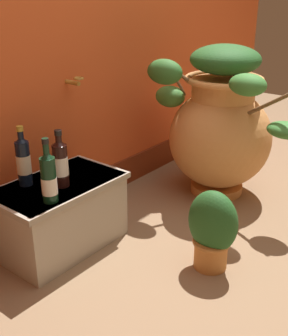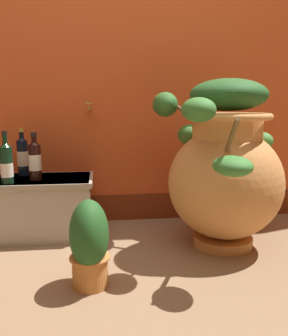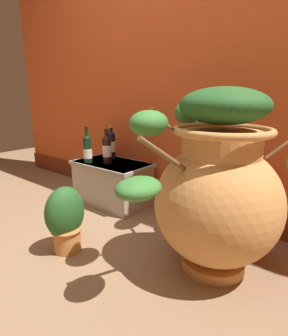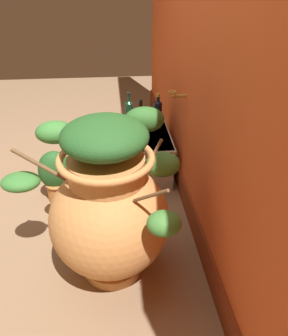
# 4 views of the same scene
# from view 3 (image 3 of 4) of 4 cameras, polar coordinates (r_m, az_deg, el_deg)

# --- Properties ---
(ground_plane) EXTENTS (7.00, 7.00, 0.00)m
(ground_plane) POSITION_cam_3_polar(r_m,az_deg,el_deg) (1.61, -16.49, -20.34)
(ground_plane) COLOR #896B4C
(back_wall) EXTENTS (4.40, 0.33, 2.60)m
(back_wall) POSITION_cam_3_polar(r_m,az_deg,el_deg) (2.24, 9.16, 24.47)
(back_wall) COLOR #D15123
(back_wall) RESTS_ON ground_plane
(terracotta_urn) EXTENTS (0.78, 0.98, 0.96)m
(terracotta_urn) POSITION_cam_3_polar(r_m,az_deg,el_deg) (1.43, 15.19, -4.13)
(terracotta_urn) COLOR #D68E4C
(terracotta_urn) RESTS_ON ground_plane
(stone_ledge) EXTENTS (0.67, 0.40, 0.37)m
(stone_ledge) POSITION_cam_3_polar(r_m,az_deg,el_deg) (2.36, -6.74, -2.82)
(stone_ledge) COLOR #B2A893
(stone_ledge) RESTS_ON ground_plane
(wine_bottle_left) EXTENTS (0.07, 0.07, 0.29)m
(wine_bottle_left) POSITION_cam_3_polar(r_m,az_deg,el_deg) (2.26, -7.89, 4.16)
(wine_bottle_left) COLOR black
(wine_bottle_left) RESTS_ON stone_ledge
(wine_bottle_middle) EXTENTS (0.07, 0.07, 0.31)m
(wine_bottle_middle) POSITION_cam_3_polar(r_m,az_deg,el_deg) (2.31, -11.93, 4.10)
(wine_bottle_middle) COLOR black
(wine_bottle_middle) RESTS_ON stone_ledge
(wine_bottle_right) EXTENTS (0.07, 0.07, 0.30)m
(wine_bottle_right) POSITION_cam_3_polar(r_m,az_deg,el_deg) (2.43, -6.93, 5.08)
(wine_bottle_right) COLOR black
(wine_bottle_right) RESTS_ON stone_ledge
(potted_shrub) EXTENTS (0.19, 0.25, 0.41)m
(potted_shrub) POSITION_cam_3_polar(r_m,az_deg,el_deg) (1.69, -16.36, -10.29)
(potted_shrub) COLOR #CC7F3D
(potted_shrub) RESTS_ON ground_plane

